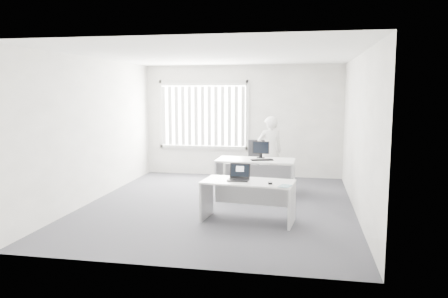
% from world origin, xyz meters
% --- Properties ---
extents(ground, '(6.00, 6.00, 0.00)m').
position_xyz_m(ground, '(0.00, 0.00, 0.00)').
color(ground, '#46464D').
rests_on(ground, ground).
extents(wall_back, '(5.00, 0.02, 2.80)m').
position_xyz_m(wall_back, '(0.00, 3.00, 1.40)').
color(wall_back, white).
rests_on(wall_back, ground).
extents(wall_front, '(5.00, 0.02, 2.80)m').
position_xyz_m(wall_front, '(0.00, -3.00, 1.40)').
color(wall_front, white).
rests_on(wall_front, ground).
extents(wall_left, '(0.02, 6.00, 2.80)m').
position_xyz_m(wall_left, '(-2.50, 0.00, 1.40)').
color(wall_left, white).
rests_on(wall_left, ground).
extents(wall_right, '(0.02, 6.00, 2.80)m').
position_xyz_m(wall_right, '(2.50, 0.00, 1.40)').
color(wall_right, white).
rests_on(wall_right, ground).
extents(ceiling, '(5.00, 6.00, 0.02)m').
position_xyz_m(ceiling, '(0.00, 0.00, 2.80)').
color(ceiling, silver).
rests_on(ceiling, wall_back).
extents(window, '(2.32, 0.06, 1.76)m').
position_xyz_m(window, '(-1.00, 2.96, 1.55)').
color(window, '#BABAB5').
rests_on(window, wall_back).
extents(blinds, '(2.20, 0.10, 1.50)m').
position_xyz_m(blinds, '(-1.00, 2.90, 1.52)').
color(blinds, silver).
rests_on(blinds, wall_back).
extents(desk_near, '(1.57, 0.86, 0.68)m').
position_xyz_m(desk_near, '(0.67, -0.91, 0.49)').
color(desk_near, silver).
rests_on(desk_near, ground).
extents(desk_far, '(1.63, 0.80, 0.74)m').
position_xyz_m(desk_far, '(0.58, 1.06, 0.53)').
color(desk_far, silver).
rests_on(desk_far, ground).
extents(office_chair, '(0.64, 0.64, 1.02)m').
position_xyz_m(office_chair, '(0.47, 2.04, 0.32)').
color(office_chair, black).
rests_on(office_chair, ground).
extents(person, '(0.68, 0.57, 1.59)m').
position_xyz_m(person, '(0.80, 1.94, 0.80)').
color(person, silver).
rests_on(person, ground).
extents(laptop, '(0.36, 0.32, 0.27)m').
position_xyz_m(laptop, '(0.51, -0.92, 0.82)').
color(laptop, black).
rests_on(laptop, desk_near).
extents(paper_sheet, '(0.32, 0.28, 0.00)m').
position_xyz_m(paper_sheet, '(1.05, -1.04, 0.68)').
color(paper_sheet, white).
rests_on(paper_sheet, desk_near).
extents(mouse, '(0.08, 0.12, 0.04)m').
position_xyz_m(mouse, '(1.05, -1.09, 0.71)').
color(mouse, '#BBBBBE').
rests_on(mouse, paper_sheet).
extents(booklet, '(0.22, 0.26, 0.01)m').
position_xyz_m(booklet, '(1.29, -1.22, 0.69)').
color(booklet, silver).
rests_on(booklet, desk_near).
extents(keyboard, '(0.48, 0.28, 0.02)m').
position_xyz_m(keyboard, '(0.72, 0.94, 0.75)').
color(keyboard, black).
rests_on(keyboard, desk_far).
extents(monitor, '(0.36, 0.12, 0.36)m').
position_xyz_m(monitor, '(0.66, 1.27, 0.91)').
color(monitor, black).
rests_on(monitor, desk_far).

